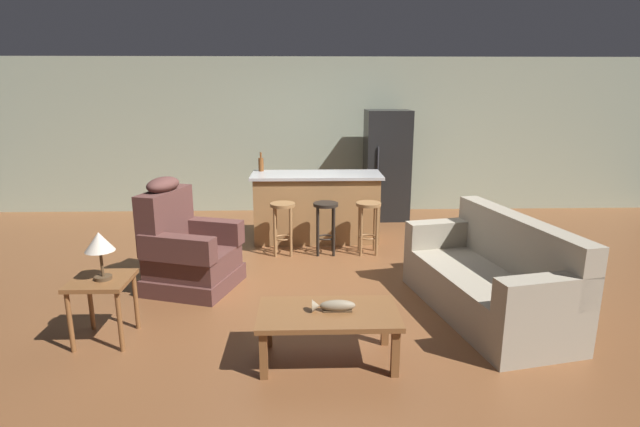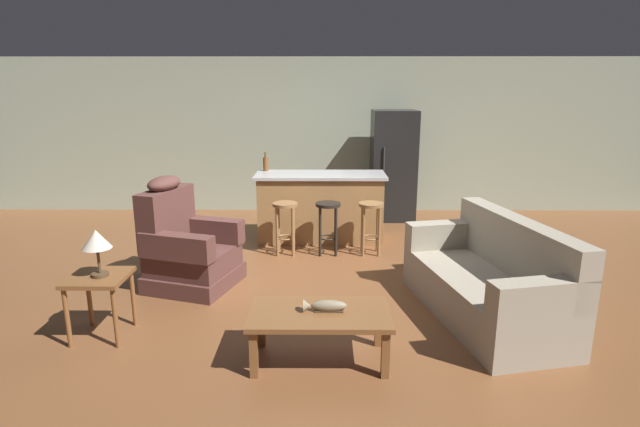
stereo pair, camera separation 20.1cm
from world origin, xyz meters
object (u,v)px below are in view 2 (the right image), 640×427
at_px(bar_stool_middle, 328,219).
at_px(bar_stool_right, 371,219).
at_px(table_lamp, 96,241).
at_px(refrigerator, 393,165).
at_px(end_table, 99,286).
at_px(coffee_table, 320,318).
at_px(bottle_tall_green, 266,164).
at_px(couch, 489,282).
at_px(kitchen_island, 320,207).
at_px(fish_figurine, 325,306).
at_px(bar_stool_left, 285,219).
at_px(recliner_near_lamp, 186,248).

xyz_separation_m(bar_stool_middle, bar_stool_right, (0.55, 0.00, 0.00)).
distance_m(table_lamp, refrigerator, 5.07).
bearing_deg(refrigerator, end_table, -126.90).
bearing_deg(coffee_table, bottle_tall_green, 102.90).
height_order(bar_stool_middle, bottle_tall_green, bottle_tall_green).
height_order(couch, kitchen_island, kitchen_island).
bearing_deg(coffee_table, bar_stool_middle, 88.09).
relative_size(couch, end_table, 3.63).
distance_m(fish_figurine, kitchen_island, 3.24).
relative_size(end_table, kitchen_island, 0.31).
height_order(table_lamp, bar_stool_left, table_lamp).
bearing_deg(end_table, bar_stool_left, 57.30).
relative_size(table_lamp, bar_stool_left, 0.60).
bearing_deg(couch, table_lamp, -4.65).
height_order(recliner_near_lamp, bar_stool_right, recliner_near_lamp).
bearing_deg(couch, bottle_tall_green, -60.12).
bearing_deg(coffee_table, bar_stool_left, 100.01).
bearing_deg(refrigerator, table_lamp, -126.53).
height_order(coffee_table, bar_stool_left, bar_stool_left).
bearing_deg(end_table, recliner_near_lamp, 69.57).
distance_m(fish_figurine, bar_stool_left, 2.66).
xyz_separation_m(bar_stool_left, bar_stool_middle, (0.55, 0.00, 0.00)).
distance_m(fish_figurine, refrigerator, 4.60).
relative_size(fish_figurine, bar_stool_left, 0.50).
distance_m(bar_stool_middle, refrigerator, 2.16).
distance_m(couch, bar_stool_middle, 2.35).
height_order(couch, table_lamp, table_lamp).
height_order(fish_figurine, table_lamp, table_lamp).
relative_size(bar_stool_left, refrigerator, 0.39).
relative_size(table_lamp, kitchen_island, 0.23).
relative_size(fish_figurine, recliner_near_lamp, 0.28).
xyz_separation_m(recliner_near_lamp, bar_stool_right, (2.09, 1.06, 0.05)).
distance_m(recliner_near_lamp, bottle_tall_green, 2.13).
bearing_deg(kitchen_island, bar_stool_left, -125.39).
relative_size(couch, refrigerator, 1.15).
xyz_separation_m(kitchen_island, bottle_tall_green, (-0.78, 0.24, 0.57)).
height_order(kitchen_island, bar_stool_right, kitchen_island).
xyz_separation_m(fish_figurine, bar_stool_right, (0.60, 2.61, 0.01)).
distance_m(coffee_table, recliner_near_lamp, 2.13).
bearing_deg(refrigerator, bar_stool_right, -105.79).
distance_m(fish_figurine, recliner_near_lamp, 2.15).
xyz_separation_m(end_table, refrigerator, (3.05, 4.06, 0.42)).
relative_size(recliner_near_lamp, table_lamp, 2.93).
distance_m(bar_stool_left, bar_stool_middle, 0.55).
bearing_deg(refrigerator, bar_stool_middle, -120.25).
distance_m(kitchen_island, bar_stool_middle, 0.64).
bearing_deg(coffee_table, fish_figurine, 13.01).
xyz_separation_m(fish_figurine, recliner_near_lamp, (-1.50, 1.55, -0.04)).
distance_m(couch, table_lamp, 3.51).
bearing_deg(recliner_near_lamp, end_table, -93.23).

